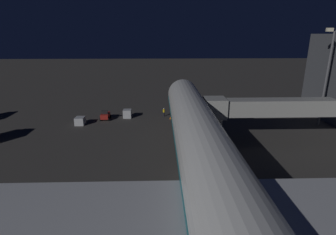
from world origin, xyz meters
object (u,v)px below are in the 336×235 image
baggage_container_near_belt (80,121)px  traffic_cone_nose_port (192,118)px  airliner_at_gate (220,192)px  jet_bridge (259,108)px  ground_crew_marshaller_fwd (164,112)px  traffic_cone_nose_starboard (170,118)px  baggage_tug_lead (105,116)px  baggage_container_mid_row (127,114)px  apron_floodlight_mast (327,71)px

baggage_container_near_belt → traffic_cone_nose_port: 21.82m
airliner_at_gate → baggage_container_near_belt: (19.42, -31.63, -4.84)m
airliner_at_gate → baggage_container_near_belt: bearing=-58.4°
jet_bridge → baggage_container_near_belt: jet_bridge is taller
airliner_at_gate → ground_crew_marshaller_fwd: size_ratio=38.71×
jet_bridge → traffic_cone_nose_starboard: size_ratio=36.74×
baggage_tug_lead → baggage_container_mid_row: baggage_tug_lead is taller
airliner_at_gate → traffic_cone_nose_starboard: size_ratio=127.76×
jet_bridge → apron_floodlight_mast: apron_floodlight_mast is taller
jet_bridge → traffic_cone_nose_port: (8.77, -12.20, -5.37)m
apron_floodlight_mast → traffic_cone_nose_port: (23.30, -4.51, -9.86)m
apron_floodlight_mast → jet_bridge: bearing=27.9°
baggage_container_mid_row → ground_crew_marshaller_fwd: size_ratio=0.94×
apron_floodlight_mast → baggage_tug_lead: apron_floodlight_mast is taller
baggage_container_mid_row → traffic_cone_nose_port: (-13.19, 1.27, -0.57)m
airliner_at_gate → jet_bridge: airliner_at_gate is taller
airliner_at_gate → baggage_tug_lead: bearing=-66.3°
traffic_cone_nose_port → baggage_container_mid_row: bearing=-5.5°
baggage_tug_lead → traffic_cone_nose_starboard: baggage_tug_lead is taller
jet_bridge → airliner_at_gate: bearing=63.8°
baggage_container_near_belt → baggage_container_mid_row: bearing=-153.8°
airliner_at_gate → baggage_tug_lead: size_ratio=25.24×
jet_bridge → baggage_container_near_belt: 32.16m
jet_bridge → ground_crew_marshaller_fwd: size_ratio=11.13×
baggage_container_mid_row → traffic_cone_nose_port: bearing=174.5°
traffic_cone_nose_starboard → ground_crew_marshaller_fwd: bearing=-55.3°
airliner_at_gate → baggage_tug_lead: airliner_at_gate is taller
jet_bridge → ground_crew_marshaller_fwd: bearing=-44.2°
baggage_container_mid_row → ground_crew_marshaller_fwd: ground_crew_marshaller_fwd is taller
jet_bridge → traffic_cone_nose_starboard: jet_bridge is taller
baggage_container_near_belt → apron_floodlight_mast: bearing=177.9°
baggage_container_near_belt → traffic_cone_nose_starboard: size_ratio=3.43×
airliner_at_gate → jet_bridge: (-10.97, -22.31, 0.08)m
airliner_at_gate → ground_crew_marshaller_fwd: airliner_at_gate is taller
baggage_container_near_belt → baggage_container_mid_row: 9.40m
airliner_at_gate → traffic_cone_nose_starboard: 34.99m
baggage_container_mid_row → traffic_cone_nose_port: baggage_container_mid_row is taller
baggage_container_near_belt → ground_crew_marshaller_fwd: size_ratio=1.04×
baggage_container_near_belt → traffic_cone_nose_port: size_ratio=3.43×
airliner_at_gate → traffic_cone_nose_starboard: airliner_at_gate is taller
ground_crew_marshaller_fwd → apron_floodlight_mast: bearing=167.6°
traffic_cone_nose_port → baggage_tug_lead: bearing=-0.8°
airliner_at_gate → apron_floodlight_mast: (-25.50, -30.00, 4.57)m
apron_floodlight_mast → traffic_cone_nose_port: bearing=-10.9°
jet_bridge → baggage_tug_lead: bearing=-25.4°
baggage_container_near_belt → traffic_cone_nose_starboard: 17.47m
ground_crew_marshaller_fwd → baggage_container_near_belt: bearing=16.7°
airliner_at_gate → baggage_container_near_belt: airliner_at_gate is taller
jet_bridge → ground_crew_marshaller_fwd: 20.72m
ground_crew_marshaller_fwd → baggage_container_mid_row: bearing=4.7°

